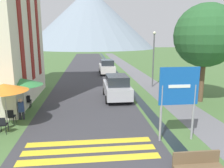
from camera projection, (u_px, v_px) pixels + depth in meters
ground_plane at (110, 78)px, 24.77m from camera, size 160.00×160.00×0.00m
road at (88, 67)px, 34.22m from camera, size 6.40×60.00×0.01m
footpath at (126, 67)px, 34.87m from camera, size 2.20×60.00×0.01m
drainage_channel at (112, 67)px, 34.62m from camera, size 0.60×60.00×0.00m
crosswalk_marking at (90, 150)px, 8.94m from camera, size 5.44×1.84×0.01m
mountain_distant at (90, 18)px, 95.84m from camera, size 56.34×56.34×25.65m
road_sign at (179, 93)px, 9.40m from camera, size 1.76×0.11×3.31m
parked_car_near at (117, 87)px, 16.28m from camera, size 1.88×4.00×1.82m
parked_car_far at (107, 67)px, 27.69m from camera, size 1.88×4.38×1.82m
cafe_chair_far_right at (27, 100)px, 14.30m from camera, size 0.40×0.40×0.85m
cafe_chair_far_left at (27, 101)px, 14.13m from camera, size 0.40×0.40×0.85m
cafe_chair_nearest at (2, 124)px, 10.35m from camera, size 0.40×0.40×0.85m
cafe_chair_near_right at (10, 116)px, 11.43m from camera, size 0.40×0.40×0.85m
cafe_umbrella_front_orange at (4, 87)px, 10.65m from camera, size 2.29×2.29×2.33m
cafe_umbrella_middle_green at (22, 82)px, 12.87m from camera, size 2.40×2.40×2.18m
person_seated_far at (21, 108)px, 12.19m from camera, size 0.32×0.32×1.22m
streetlamp at (154, 54)px, 19.95m from camera, size 0.28×0.28×5.08m
tree_by_path at (206, 36)px, 14.87m from camera, size 4.31×4.31×6.83m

